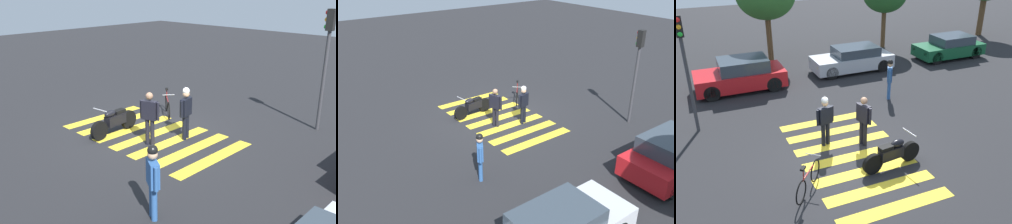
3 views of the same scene
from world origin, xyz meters
The scene contains 11 objects.
ground_plane centered at (0.00, 0.00, 0.00)m, with size 60.00×60.00×0.00m, color #232326.
police_motorcycle centered at (0.82, -0.98, 0.46)m, with size 2.07×0.62×1.05m.
leaning_bicycle centered at (-1.91, -1.11, 0.38)m, with size 1.15×1.34×1.00m.
officer_on_foot centered at (-0.57, 1.06, 1.02)m, with size 0.65×0.31×1.77m.
officer_by_motorcycle centered at (0.61, 0.58, 1.01)m, with size 0.34×0.67×1.75m.
pedestrian_bystander centered at (3.36, 3.63, 1.01)m, with size 0.41×0.59×1.76m.
crosswalk_stripes centered at (0.00, 0.00, 0.00)m, with size 3.41×5.85×0.01m.
car_red_convertible centered at (-2.31, 7.23, 0.69)m, with size 3.97×1.87×1.45m.
car_silver_sedan centered at (3.43, 7.50, 0.63)m, with size 4.16×1.67×1.29m.
car_green_compact centered at (9.47, 7.36, 0.63)m, with size 3.95×1.74×1.29m.
traffic_light_pole centered at (-4.48, 3.83, 2.81)m, with size 0.25×0.34×4.17m.
Camera 3 is at (-4.35, -9.14, 6.54)m, focal length 39.49 mm.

